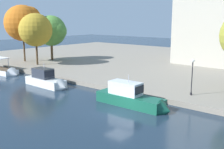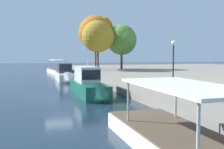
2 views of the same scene
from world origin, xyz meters
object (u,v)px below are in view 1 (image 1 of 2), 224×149
motor_yacht_1 (47,81)px  motor_yacht_2 (133,100)px  tree_2 (36,30)px  lamp_post (192,73)px  tree_0 (52,30)px  tree_1 (24,22)px

motor_yacht_1 → motor_yacht_2: size_ratio=0.86×
tree_2 → lamp_post: bearing=-3.1°
motor_yacht_1 → motor_yacht_2: motor_yacht_2 is taller
motor_yacht_1 → tree_2: 18.58m
tree_2 → tree_0: bearing=116.4°
motor_yacht_2 → lamp_post: size_ratio=2.12×
motor_yacht_2 → tree_2: size_ratio=0.91×
motor_yacht_2 → motor_yacht_1: bearing=-179.3°
tree_1 → tree_2: 6.30m
tree_1 → tree_2: bearing=-11.1°
motor_yacht_1 → tree_1: bearing=154.9°
lamp_post → motor_yacht_2: bearing=-122.4°
lamp_post → tree_1: 41.06m
lamp_post → tree_0: size_ratio=0.45×
lamp_post → tree_1: bearing=175.7°
motor_yacht_1 → tree_2: bearing=149.7°
motor_yacht_1 → tree_1: (-20.75, 10.04, 8.58)m
lamp_post → tree_1: tree_1 is taller
motor_yacht_2 → tree_2: 32.27m
motor_yacht_1 → tree_1: size_ratio=0.67×
motor_yacht_2 → tree_1: bearing=164.5°
lamp_post → tree_1: (-40.53, 3.04, 5.87)m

